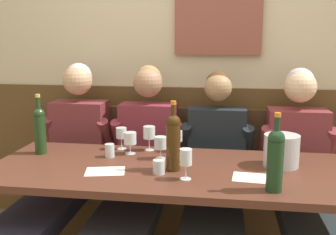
{
  "coord_description": "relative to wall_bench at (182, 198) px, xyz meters",
  "views": [
    {
      "loc": [
        0.29,
        -1.91,
        1.45
      ],
      "look_at": [
        -0.05,
        0.45,
        0.97
      ],
      "focal_mm": 41.62,
      "sensor_mm": 36.0,
      "label": 1
    }
  ],
  "objects": [
    {
      "name": "room_wall_back",
      "position": [
        0.0,
        0.26,
        1.12
      ],
      "size": [
        6.8,
        0.12,
        2.8
      ],
      "color": "beige",
      "rests_on": "ground"
    },
    {
      "name": "wood_wainscot_panel",
      "position": [
        0.0,
        0.21,
        0.27
      ],
      "size": [
        6.8,
        0.03,
        1.09
      ],
      "primitive_type": "cube",
      "color": "brown",
      "rests_on": "ground"
    },
    {
      "name": "wall_bench",
      "position": [
        0.0,
        0.0,
        0.0
      ],
      "size": [
        2.33,
        0.42,
        0.94
      ],
      "color": "brown",
      "rests_on": "ground"
    },
    {
      "name": "dining_table",
      "position": [
        0.0,
        -0.68,
        0.38
      ],
      "size": [
        2.03,
        0.81,
        0.75
      ],
      "color": "#532C1F",
      "rests_on": "ground"
    },
    {
      "name": "person_center_right_seat",
      "position": [
        -0.77,
        -0.34,
        0.35
      ],
      "size": [
        0.5,
        1.25,
        1.28
      ],
      "color": "#2F3439",
      "rests_on": "ground"
    },
    {
      "name": "person_center_left_seat",
      "position": [
        -0.25,
        -0.36,
        0.34
      ],
      "size": [
        0.51,
        1.25,
        1.27
      ],
      "color": "#25273F",
      "rests_on": "ground"
    },
    {
      "name": "person_right_seat",
      "position": [
        0.25,
        -0.38,
        0.31
      ],
      "size": [
        0.51,
        1.24,
        1.24
      ],
      "color": "#262433",
      "rests_on": "ground"
    },
    {
      "name": "person_left_seat",
      "position": [
        0.8,
        -0.35,
        0.35
      ],
      "size": [
        0.51,
        1.25,
        1.27
      ],
      "color": "#31253C",
      "rests_on": "ground"
    },
    {
      "name": "ice_bucket",
      "position": [
        0.62,
        -0.56,
        0.56
      ],
      "size": [
        0.2,
        0.2,
        0.18
      ],
      "primitive_type": "cylinder",
      "color": "#BABBC1",
      "rests_on": "dining_table"
    },
    {
      "name": "wine_bottle_green_tall",
      "position": [
        -0.83,
        -0.53,
        0.63
      ],
      "size": [
        0.07,
        0.07,
        0.38
      ],
      "color": "#1F3A1A",
      "rests_on": "dining_table"
    },
    {
      "name": "wine_bottle_clear_water",
      "position": [
        0.54,
        -0.95,
        0.63
      ],
      "size": [
        0.08,
        0.08,
        0.38
      ],
      "color": "#1A381D",
      "rests_on": "dining_table"
    },
    {
      "name": "wine_bottle_amber_mid",
      "position": [
        0.03,
        -0.72,
        0.64
      ],
      "size": [
        0.08,
        0.08,
        0.38
      ],
      "color": "#3E260D",
      "rests_on": "dining_table"
    },
    {
      "name": "wine_glass_by_bottle",
      "position": [
        -0.17,
        -0.36,
        0.58
      ],
      "size": [
        0.08,
        0.08,
        0.16
      ],
      "color": "silver",
      "rests_on": "dining_table"
    },
    {
      "name": "wine_glass_near_bucket",
      "position": [
        -0.07,
        -0.53,
        0.56
      ],
      "size": [
        0.08,
        0.08,
        0.14
      ],
      "color": "silver",
      "rests_on": "dining_table"
    },
    {
      "name": "wine_glass_center_rear",
      "position": [
        -0.28,
        -0.46,
        0.57
      ],
      "size": [
        0.08,
        0.08,
        0.14
      ],
      "color": "silver",
      "rests_on": "dining_table"
    },
    {
      "name": "wine_glass_mid_right",
      "position": [
        0.11,
        -0.86,
        0.58
      ],
      "size": [
        0.06,
        0.06,
        0.16
      ],
      "color": "silver",
      "rests_on": "dining_table"
    },
    {
      "name": "wine_glass_mid_left",
      "position": [
        0.01,
        -0.36,
        0.57
      ],
      "size": [
        0.06,
        0.06,
        0.14
      ],
      "color": "silver",
      "rests_on": "dining_table"
    },
    {
      "name": "wine_glass_center_front",
      "position": [
        -0.36,
        -0.36,
        0.57
      ],
      "size": [
        0.07,
        0.07,
        0.14
      ],
      "color": "silver",
      "rests_on": "dining_table"
    },
    {
      "name": "water_tumbler_center",
      "position": [
        -0.38,
        -0.54,
        0.51
      ],
      "size": [
        0.06,
        0.06,
        0.08
      ],
      "primitive_type": "cylinder",
      "color": "silver",
      "rests_on": "dining_table"
    },
    {
      "name": "water_tumbler_right",
      "position": [
        -0.04,
        -0.79,
        0.51
      ],
      "size": [
        0.06,
        0.06,
        0.08
      ],
      "primitive_type": "cylinder",
      "color": "silver",
      "rests_on": "dining_table"
    },
    {
      "name": "tasting_sheet_left_guest",
      "position": [
        0.46,
        -0.79,
        0.47
      ],
      "size": [
        0.22,
        0.17,
        0.0
      ],
      "primitive_type": "cube",
      "rotation": [
        0.0,
        0.0,
        -0.09
      ],
      "color": "white",
      "rests_on": "dining_table"
    },
    {
      "name": "tasting_sheet_right_guest",
      "position": [
        -0.33,
        -0.8,
        0.47
      ],
      "size": [
        0.24,
        0.19,
        0.0
      ],
      "primitive_type": "cube",
      "rotation": [
        0.0,
        0.0,
        0.22
      ],
      "color": "white",
      "rests_on": "dining_table"
    }
  ]
}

